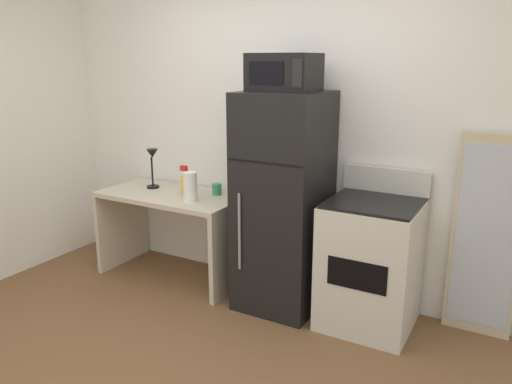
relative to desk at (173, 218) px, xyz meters
name	(u,v)px	position (x,y,z in m)	size (l,w,h in m)	color
wall_back_white	(288,131)	(0.90, 0.39, 0.77)	(5.00, 0.10, 2.60)	white
desk	(173,218)	(0.00, 0.00, 0.00)	(1.25, 0.63, 0.75)	beige
desk_lamp	(152,162)	(-0.24, 0.05, 0.46)	(0.14, 0.12, 0.35)	black
spray_bottle	(185,183)	(0.12, 0.03, 0.32)	(0.06, 0.06, 0.25)	yellow
paper_towel_roll	(190,187)	(0.29, -0.12, 0.34)	(0.11, 0.11, 0.24)	white
coffee_mug	(217,189)	(0.36, 0.15, 0.27)	(0.08, 0.08, 0.10)	#338C66
refrigerator	(283,203)	(1.06, 0.00, 0.29)	(0.59, 0.65, 1.64)	black
microwave	(284,72)	(1.06, -0.02, 1.23)	(0.46, 0.35, 0.26)	black
oven_range	(370,263)	(1.74, 0.02, -0.06)	(0.62, 0.61, 1.10)	beige
leaning_mirror	(486,238)	(2.43, 0.27, 0.17)	(0.44, 0.03, 1.40)	#C6B793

